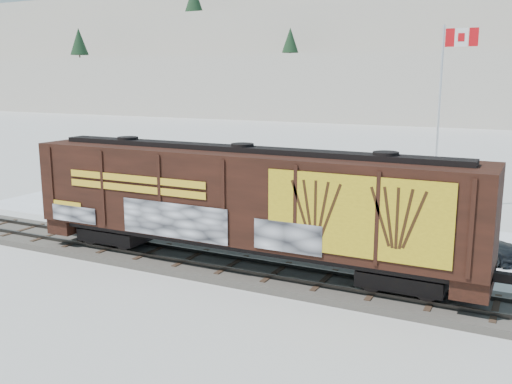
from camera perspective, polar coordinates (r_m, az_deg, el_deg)
The scene contains 9 objects.
ground at distance 23.59m, azimuth -2.40°, elevation -7.91°, with size 500.00×500.00×0.00m, color white.
rail_track at distance 23.54m, azimuth -2.40°, elevation -7.57°, with size 50.00×3.40×0.43m.
parking_strip at distance 30.07m, azimuth 4.59°, elevation -3.65°, with size 40.00×8.00×0.03m, color white.
hillside at distance 159.73m, azimuth 23.43°, elevation 12.81°, with size 360.00×110.00×93.00m.
hopper_railcar at distance 22.52m, azimuth -1.34°, elevation -0.74°, with size 18.71×3.06×4.74m.
flagpole at distance 34.83m, azimuth 17.81°, elevation 4.40°, with size 2.30×0.90×10.68m.
car_silver at distance 32.53m, azimuth -5.02°, elevation -1.05°, with size 1.86×4.62×1.57m, color #B1B4B9.
car_white at distance 28.65m, azimuth 1.03°, elevation -2.90°, with size 1.48×4.24×1.40m, color silver.
car_dark at distance 26.93m, azimuth 20.56°, elevation -4.69°, with size 1.80×4.42×1.28m, color #202328.
Camera 1 is at (10.89, -19.43, 7.77)m, focal length 40.00 mm.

